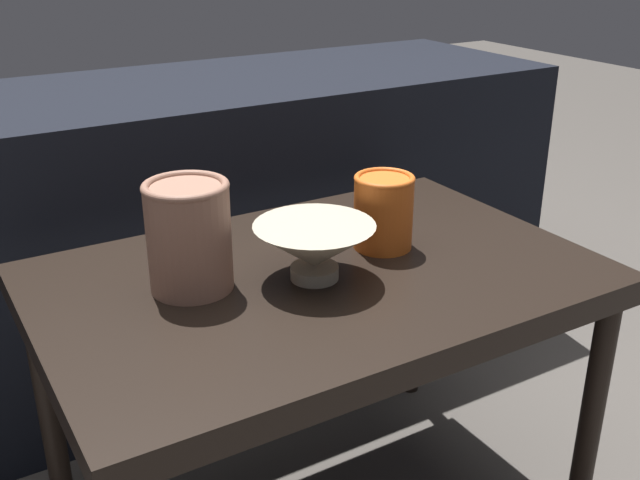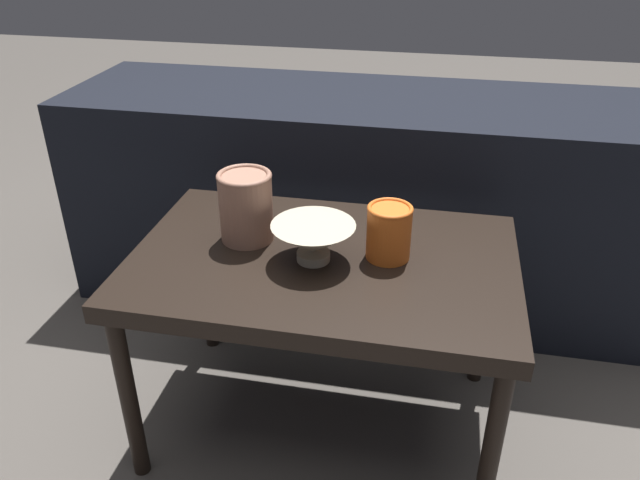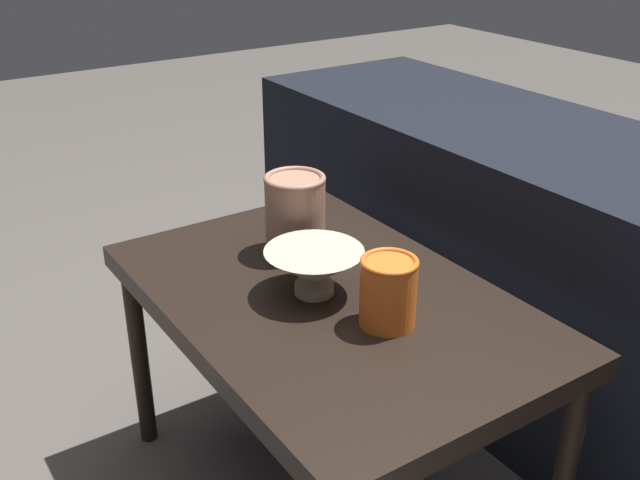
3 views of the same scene
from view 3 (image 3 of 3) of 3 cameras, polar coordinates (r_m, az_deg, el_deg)
name	(u,v)px [view 3 (image 3 of 3)]	position (r m, az deg, el deg)	size (l,w,h in m)	color
table	(328,317)	(1.32, 0.61, -5.90)	(0.80, 0.53, 0.46)	black
couch_backdrop	(554,278)	(1.75, 17.43, -2.76)	(1.71, 0.50, 0.63)	black
bowl	(314,268)	(1.28, -0.45, -2.15)	(0.17, 0.17, 0.08)	#B2A88E
vase_textured_left	(295,212)	(1.42, -1.90, 2.11)	(0.12, 0.12, 0.15)	#996B56
vase_colorful_right	(388,291)	(1.19, 5.22, -3.87)	(0.09, 0.09, 0.12)	orange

